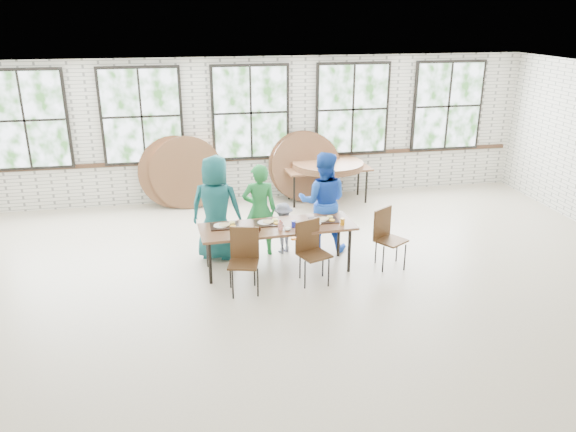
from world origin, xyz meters
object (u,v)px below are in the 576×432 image
at_px(chair_near_right, 311,246).
at_px(storage_table, 328,170).
at_px(dining_table, 278,229).
at_px(chair_near_left, 244,254).

bearing_deg(chair_near_right, storage_table, 50.48).
distance_m(dining_table, chair_near_right, 0.65).
bearing_deg(storage_table, dining_table, -121.46).
distance_m(dining_table, chair_near_left, 0.84).
bearing_deg(storage_table, chair_near_right, -112.49).
distance_m(chair_near_left, storage_table, 4.32).
relative_size(dining_table, storage_table, 1.32).
xyz_separation_m(chair_near_right, storage_table, (1.21, 3.59, 0.13)).
xyz_separation_m(dining_table, chair_near_right, (0.42, -0.47, -0.13)).
bearing_deg(chair_near_left, storage_table, 73.07).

